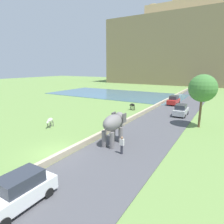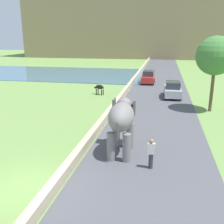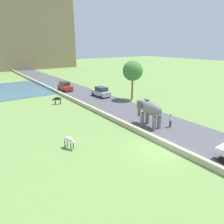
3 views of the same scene
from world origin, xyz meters
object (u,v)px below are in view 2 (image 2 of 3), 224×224
Objects in this scene: elephant at (122,119)px; person_beside_elephant at (151,153)px; car_red at (148,77)px; cow_black at (99,87)px; car_silver at (173,90)px.

person_beside_elephant is (1.75, -1.62, -1.16)m from elephant.
car_red is 2.89× the size of cow_black.
elephant is at bearing -71.48° from cow_black.
car_red is at bearing 59.41° from cow_black.
car_silver is at bearing 78.04° from elephant.
car_silver is 8.15m from cow_black.
car_silver is (3.16, 14.91, -1.14)m from elephant.
person_beside_elephant reaches higher than cow_black.
car_red is 9.83m from cow_black.
elephant is at bearing -101.96° from car_silver.
car_red is at bearing 89.98° from elephant.
elephant reaches higher than car_red.
car_silver is (1.41, 16.52, 0.03)m from person_beside_elephant.
person_beside_elephant is 25.06m from car_red.
elephant is 2.65m from person_beside_elephant.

